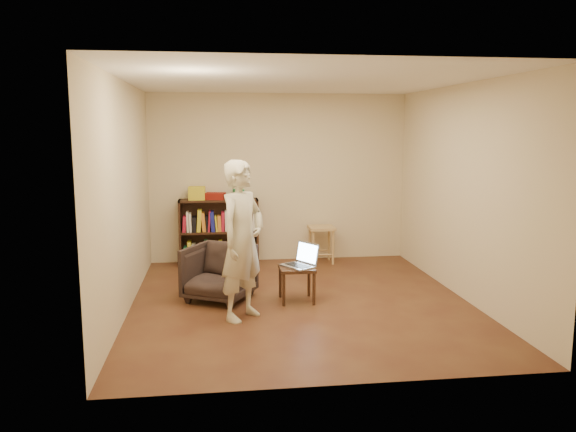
{
  "coord_description": "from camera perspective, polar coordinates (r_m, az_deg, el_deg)",
  "views": [
    {
      "loc": [
        -0.99,
        -6.44,
        2.05
      ],
      "look_at": [
        -0.11,
        0.35,
        0.99
      ],
      "focal_mm": 35.0,
      "sensor_mm": 36.0,
      "label": 1
    }
  ],
  "objects": [
    {
      "name": "laptop",
      "position": [
        6.76,
        1.36,
        -4.61
      ],
      "size": [
        0.47,
        0.49,
        0.28
      ],
      "rotation": [
        0.0,
        0.0,
        -1.0
      ],
      "color": "#B1B2B6",
      "rests_on": "side_table"
    },
    {
      "name": "box_white",
      "position": [
        8.57,
        -4.03,
        1.97
      ],
      "size": [
        0.1,
        0.1,
        0.07
      ],
      "primitive_type": "cube",
      "rotation": [
        0.0,
        0.0,
        -0.06
      ],
      "color": "white",
      "rests_on": "bookshelf"
    },
    {
      "name": "armchair",
      "position": [
        6.87,
        -7.0,
        -5.73
      ],
      "size": [
        0.98,
        0.99,
        0.67
      ],
      "primitive_type": "imported",
      "rotation": [
        0.0,
        0.0,
        -0.49
      ],
      "color": "#2E221E",
      "rests_on": "floor"
    },
    {
      "name": "bookshelf",
      "position": [
        8.69,
        -7.02,
        -1.97
      ],
      "size": [
        1.2,
        0.3,
        1.0
      ],
      "color": "black",
      "rests_on": "floor"
    },
    {
      "name": "wall_back",
      "position": [
        8.78,
        -0.92,
        3.88
      ],
      "size": [
        4.0,
        0.0,
        4.0
      ],
      "primitive_type": "plane",
      "rotation": [
        1.57,
        0.0,
        0.0
      ],
      "color": "beige",
      "rests_on": "floor"
    },
    {
      "name": "stool",
      "position": [
        8.7,
        3.41,
        -1.78
      ],
      "size": [
        0.39,
        0.39,
        0.57
      ],
      "color": "tan",
      "rests_on": "floor"
    },
    {
      "name": "side_table",
      "position": [
        6.76,
        0.9,
        -5.77
      ],
      "size": [
        0.41,
        0.41,
        0.42
      ],
      "color": "black",
      "rests_on": "floor"
    },
    {
      "name": "floor",
      "position": [
        6.84,
        1.27,
        -8.68
      ],
      "size": [
        4.5,
        4.5,
        0.0
      ],
      "primitive_type": "plane",
      "color": "#451F16",
      "rests_on": "ground"
    },
    {
      "name": "box_yellow",
      "position": [
        8.57,
        -9.24,
        2.3
      ],
      "size": [
        0.25,
        0.19,
        0.2
      ],
      "primitive_type": "cube",
      "rotation": [
        0.0,
        0.0,
        -0.06
      ],
      "color": "gold",
      "rests_on": "bookshelf"
    },
    {
      "name": "person",
      "position": [
        6.07,
        -4.67,
        -2.49
      ],
      "size": [
        0.73,
        0.75,
        1.73
      ],
      "primitive_type": "imported",
      "rotation": [
        0.0,
        0.0,
        0.86
      ],
      "color": "beige",
      "rests_on": "floor"
    },
    {
      "name": "wall_left",
      "position": [
        6.57,
        -16.23,
        1.86
      ],
      "size": [
        0.0,
        4.5,
        4.5
      ],
      "primitive_type": "plane",
      "rotation": [
        1.57,
        0.0,
        1.57
      ],
      "color": "beige",
      "rests_on": "floor"
    },
    {
      "name": "ceiling",
      "position": [
        6.54,
        1.35,
        13.59
      ],
      "size": [
        4.5,
        4.5,
        0.0
      ],
      "primitive_type": "plane",
      "color": "white",
      "rests_on": "wall_back"
    },
    {
      "name": "wall_right",
      "position": [
        7.14,
        17.38,
        2.34
      ],
      "size": [
        0.0,
        4.5,
        4.5
      ],
      "primitive_type": "plane",
      "rotation": [
        1.57,
        0.0,
        -1.57
      ],
      "color": "beige",
      "rests_on": "floor"
    },
    {
      "name": "box_green",
      "position": [
        8.61,
        -5.05,
        2.24
      ],
      "size": [
        0.17,
        0.17,
        0.15
      ],
      "primitive_type": "cube",
      "rotation": [
        0.0,
        0.0,
        0.17
      ],
      "color": "#207A46",
      "rests_on": "bookshelf"
    },
    {
      "name": "red_cloth",
      "position": [
        8.6,
        -7.43,
        2.02
      ],
      "size": [
        0.34,
        0.28,
        0.1
      ],
      "primitive_type": "cube",
      "rotation": [
        0.0,
        0.0,
        -0.24
      ],
      "color": "maroon",
      "rests_on": "bookshelf"
    }
  ]
}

